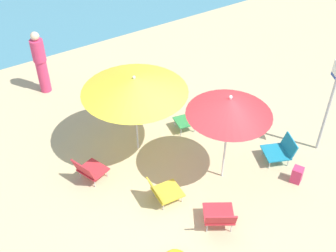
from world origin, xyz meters
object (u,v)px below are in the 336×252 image
object	(u,v)px
beach_chair_a	(89,170)
beach_bag	(297,175)
umbrella_yellow	(134,85)
beach_chair_c	(189,117)
beach_chair_d	(281,150)
person_a	(40,62)
person_b	(136,99)
warning_sign	(332,96)
umbrella_red	(230,106)
beach_chair_e	(219,216)
beach_chair_b	(163,191)

from	to	relation	value
beach_chair_a	beach_bag	bearing A→B (deg)	-53.03
umbrella_yellow	beach_chair_c	xyz separation A→B (m)	(1.36, -0.03, -1.34)
beach_chair_d	person_a	distance (m)	6.28
person_b	warning_sign	xyz separation A→B (m)	(2.74, -3.32, 0.98)
umbrella_red	beach_chair_c	size ratio (longest dim) A/B	3.11
beach_chair_d	beach_chair_e	world-z (taller)	beach_chair_e
umbrella_red	beach_chair_d	xyz separation A→B (m)	(1.34, -0.29, -1.51)
person_b	beach_bag	distance (m)	4.11
beach_chair_e	beach_chair_b	bearing A→B (deg)	57.58
umbrella_yellow	person_b	size ratio (longest dim) A/B	2.47
beach_chair_a	beach_chair_b	bearing A→B (deg)	-73.19
beach_chair_d	beach_bag	bearing A→B (deg)	98.19
beach_chair_a	warning_sign	xyz separation A→B (m)	(4.67, -1.85, 1.12)
umbrella_red	beach_chair_c	world-z (taller)	umbrella_red
beach_chair_e	beach_chair_c	bearing A→B (deg)	7.75
umbrella_yellow	beach_chair_a	xyz separation A→B (m)	(-1.31, -0.32, -1.39)
umbrella_red	beach_chair_c	bearing A→B (deg)	78.88
person_b	beach_bag	size ratio (longest dim) A/B	2.55
person_b	beach_chair_b	bearing A→B (deg)	-155.57
umbrella_yellow	person_a	distance (m)	3.56
umbrella_red	beach_chair_d	distance (m)	2.04
beach_chair_d	beach_chair_c	bearing A→B (deg)	-39.81
beach_chair_d	beach_chair_e	bearing A→B (deg)	40.10
beach_chair_a	person_b	world-z (taller)	person_b
umbrella_yellow	beach_chair_b	size ratio (longest dim) A/B	3.42
beach_chair_d	beach_bag	world-z (taller)	beach_chair_d
beach_chair_b	person_a	distance (m)	5.01
umbrella_yellow	person_b	xyz separation A→B (m)	(0.61, 1.15, -1.25)
umbrella_yellow	person_a	size ratio (longest dim) A/B	1.29
beach_chair_e	beach_bag	world-z (taller)	beach_chair_e
person_b	beach_chair_a	bearing A→B (deg)	171.24
umbrella_red	person_b	distance (m)	3.17
beach_chair_c	person_b	world-z (taller)	person_b
beach_chair_a	beach_chair_c	size ratio (longest dim) A/B	1.06
beach_chair_a	person_a	size ratio (longest dim) A/B	0.41
beach_chair_b	beach_bag	distance (m)	2.77
beach_chair_e	warning_sign	size ratio (longest dim) A/B	0.37
beach_chair_b	beach_chair_e	size ratio (longest dim) A/B	0.80
beach_chair_a	beach_bag	distance (m)	4.21
warning_sign	umbrella_yellow	bearing A→B (deg)	174.26
umbrella_red	umbrella_yellow	bearing A→B (deg)	121.33
beach_chair_b	person_a	bearing A→B (deg)	101.07
beach_chair_c	person_a	bearing A→B (deg)	-45.61
beach_chair_c	warning_sign	distance (m)	3.12
beach_chair_e	beach_chair_a	bearing A→B (deg)	63.98
beach_chair_a	beach_chair_b	distance (m)	1.60
beach_chair_e	person_a	xyz separation A→B (m)	(-1.05, 6.03, 0.55)
beach_chair_e	person_a	world-z (taller)	person_a
beach_chair_e	umbrella_red	bearing A→B (deg)	-9.40
beach_chair_d	person_a	world-z (taller)	person_a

